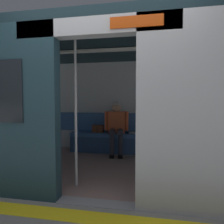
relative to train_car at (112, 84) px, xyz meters
name	(u,v)px	position (x,y,z in m)	size (l,w,h in m)	color
ground_plane	(96,203)	(-0.06, 1.29, -1.52)	(60.00, 60.00, 0.00)	gray
platform_edge_strip	(88,217)	(-0.06, 1.59, -1.51)	(8.00, 0.24, 0.01)	yellow
train_car	(112,84)	(0.00, 0.00, 0.00)	(6.40, 2.93, 2.27)	#ADAFB5
bench_seat	(124,138)	(-0.06, -1.13, -1.16)	(2.50, 0.44, 0.46)	#38609E
person_seated	(116,124)	(0.10, -1.07, -0.84)	(0.55, 0.71, 1.19)	#CC5933
handbag	(98,129)	(0.56, -1.16, -0.97)	(0.26, 0.15, 0.17)	brown
book	(133,132)	(-0.27, -1.20, -1.04)	(0.15, 0.22, 0.03)	silver
grab_pole_door	(76,112)	(0.35, 0.85, -0.45)	(0.04, 0.04, 2.13)	silver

